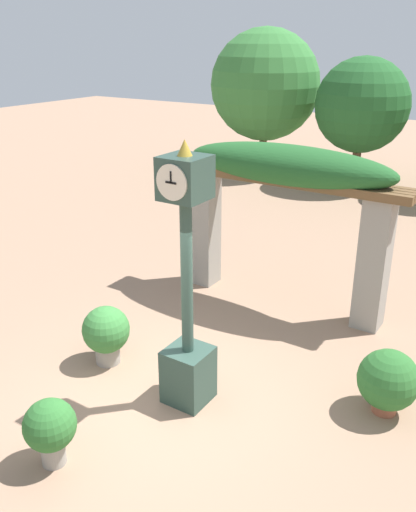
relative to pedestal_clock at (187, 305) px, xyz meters
name	(u,v)px	position (x,y,z in m)	size (l,w,h in m)	color
ground_plane	(165,400)	(-0.26, -0.21, -1.48)	(60.00, 60.00, 0.00)	#9E7A60
pedestal_clock	(187,305)	(0.00, 0.00, 0.00)	(0.58, 0.58, 3.63)	#2D473D
pergola	(285,186)	(-0.26, 3.42, 0.79)	(4.47, 1.07, 3.00)	gray
potted_plant_near_left	(106,332)	(-1.58, 0.08, -0.95)	(0.73, 0.73, 0.94)	gray
potted_plant_near_right	(50,428)	(-0.64, -1.89, -0.97)	(0.62, 0.62, 0.87)	gray
potted_plant_far_left	(388,381)	(2.39, 1.21, -0.99)	(0.82, 0.82, 0.92)	#9E563D
tree_line	(380,98)	(-1.48, 12.93, 1.40)	(13.88, 3.90, 5.06)	brown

